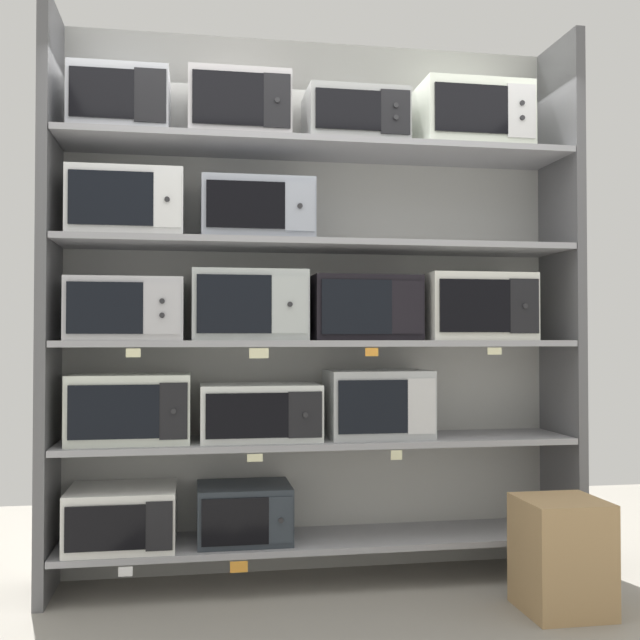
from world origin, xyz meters
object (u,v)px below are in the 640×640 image
(microwave_3, at_px, (260,412))
(microwave_6, at_px, (249,306))
(microwave_10, at_px, (256,212))
(microwave_11, at_px, (120,105))
(microwave_13, at_px, (355,120))
(microwave_0, at_px, (122,517))
(microwave_7, at_px, (364,308))
(microwave_9, at_px, (127,206))
(microwave_14, at_px, (471,120))
(microwave_2, at_px, (130,408))
(microwave_8, at_px, (474,307))
(shipping_carton, at_px, (562,555))
(microwave_4, at_px, (378,404))
(microwave_5, at_px, (127,310))
(microwave_12, at_px, (239,109))
(microwave_1, at_px, (244,513))

(microwave_3, xyz_separation_m, microwave_6, (-0.06, -0.00, 0.52))
(microwave_10, bearing_deg, microwave_11, 179.99)
(microwave_13, bearing_deg, microwave_3, -179.97)
(microwave_11, bearing_deg, microwave_0, -0.03)
(microwave_7, height_order, microwave_10, microwave_10)
(microwave_9, height_order, microwave_14, microwave_14)
(microwave_2, bearing_deg, microwave_7, -0.01)
(microwave_11, bearing_deg, microwave_9, -0.41)
(microwave_8, distance_m, shipping_carton, 1.26)
(microwave_3, height_order, microwave_9, microwave_9)
(microwave_11, height_order, shipping_carton, microwave_11)
(microwave_13, xyz_separation_m, microwave_14, (0.61, 0.00, 0.03))
(microwave_4, bearing_deg, microwave_9, -180.00)
(microwave_9, xyz_separation_m, microwave_11, (-0.03, 0.00, 0.48))
(microwave_0, distance_m, microwave_13, 2.23)
(microwave_0, bearing_deg, microwave_8, -0.01)
(microwave_5, bearing_deg, shipping_carton, -16.67)
(microwave_12, bearing_deg, microwave_8, 0.00)
(microwave_5, bearing_deg, microwave_8, 0.00)
(microwave_6, relative_size, shipping_carton, 1.11)
(microwave_7, height_order, microwave_13, microwave_13)
(microwave_14, bearing_deg, microwave_13, -180.00)
(microwave_1, xyz_separation_m, microwave_8, (1.17, 0.00, 1.00))
(shipping_carton, bearing_deg, microwave_1, 157.10)
(microwave_6, bearing_deg, microwave_7, -0.00)
(microwave_2, bearing_deg, microwave_12, -0.01)
(microwave_13, xyz_separation_m, shipping_carton, (0.80, -0.57, -2.04))
(microwave_13, bearing_deg, microwave_9, -179.99)
(microwave_0, relative_size, microwave_10, 0.93)
(microwave_14, bearing_deg, microwave_10, -179.99)
(microwave_0, distance_m, microwave_7, 1.53)
(microwave_7, relative_size, microwave_8, 0.99)
(microwave_3, bearing_deg, microwave_12, -179.99)
(microwave_2, distance_m, microwave_14, 2.24)
(microwave_2, bearing_deg, microwave_5, -179.56)
(microwave_0, xyz_separation_m, microwave_2, (0.03, -0.00, 0.51))
(microwave_3, distance_m, microwave_12, 1.48)
(microwave_10, xyz_separation_m, microwave_14, (1.10, 0.00, 0.50))
(microwave_4, height_order, microwave_10, microwave_10)
(microwave_7, xyz_separation_m, microwave_9, (-1.15, 0.00, 0.48))
(microwave_5, relative_size, microwave_6, 0.97)
(microwave_2, height_order, microwave_5, microwave_5)
(microwave_4, distance_m, microwave_10, 1.12)
(microwave_14, bearing_deg, microwave_2, -179.99)
(microwave_3, xyz_separation_m, microwave_7, (0.52, -0.00, 0.51))
(microwave_6, bearing_deg, microwave_8, 0.01)
(microwave_5, relative_size, microwave_8, 0.98)
(microwave_0, distance_m, microwave_9, 1.47)
(microwave_4, height_order, microwave_7, microwave_7)
(microwave_7, distance_m, microwave_8, 0.57)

